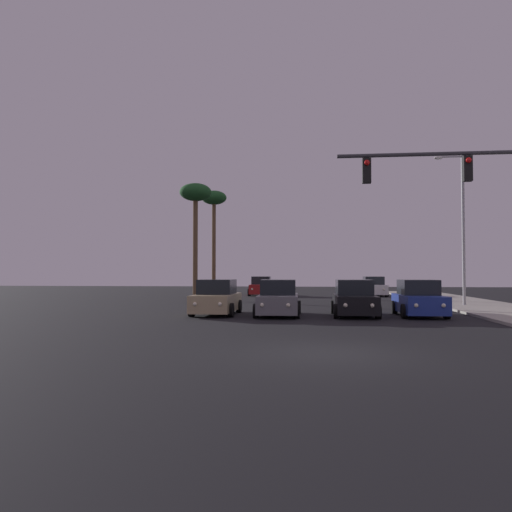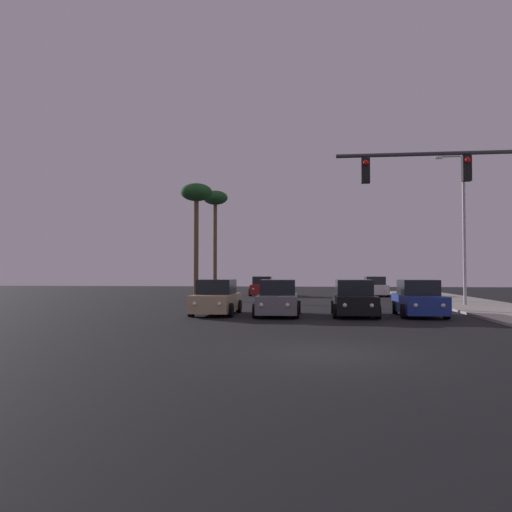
% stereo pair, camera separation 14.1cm
% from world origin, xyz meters
% --- Properties ---
extents(ground_plane, '(120.00, 120.00, 0.00)m').
position_xyz_m(ground_plane, '(0.00, 0.00, 0.00)').
color(ground_plane, black).
extents(car_red, '(2.04, 4.32, 1.68)m').
position_xyz_m(car_red, '(-4.74, 31.30, 0.76)').
color(car_red, maroon).
rests_on(car_red, ground).
extents(car_black, '(2.04, 4.32, 1.68)m').
position_xyz_m(car_black, '(1.61, 10.89, 0.76)').
color(car_black, black).
rests_on(car_black, ground).
extents(car_tan, '(2.04, 4.32, 1.68)m').
position_xyz_m(car_tan, '(-4.90, 11.02, 0.76)').
color(car_tan, tan).
rests_on(car_tan, ground).
extents(car_blue, '(2.04, 4.32, 1.68)m').
position_xyz_m(car_blue, '(4.57, 11.16, 0.76)').
color(car_blue, navy).
rests_on(car_blue, ground).
extents(car_grey, '(2.04, 4.33, 1.68)m').
position_xyz_m(car_grey, '(-1.91, 10.69, 0.76)').
color(car_grey, slate).
rests_on(car_grey, ground).
extents(car_white, '(2.04, 4.32, 1.68)m').
position_xyz_m(car_white, '(5.03, 31.37, 0.76)').
color(car_white, silver).
rests_on(car_white, ground).
extents(traffic_light_mast, '(7.08, 0.36, 6.50)m').
position_xyz_m(traffic_light_mast, '(5.54, 5.49, 4.71)').
color(traffic_light_mast, '#38383D').
rests_on(traffic_light_mast, sidewalk_right).
extents(street_lamp, '(1.74, 0.24, 9.00)m').
position_xyz_m(street_lamp, '(8.53, 18.13, 5.12)').
color(street_lamp, '#99999E').
rests_on(street_lamp, sidewalk_right).
extents(palm_tree_mid, '(2.40, 2.40, 8.74)m').
position_xyz_m(palm_tree_mid, '(-9.00, 24.00, 7.59)').
color(palm_tree_mid, brown).
rests_on(palm_tree_mid, ground).
extents(palm_tree_far, '(2.40, 2.40, 9.84)m').
position_xyz_m(palm_tree_far, '(-9.54, 34.00, 8.56)').
color(palm_tree_far, brown).
rests_on(palm_tree_far, ground).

